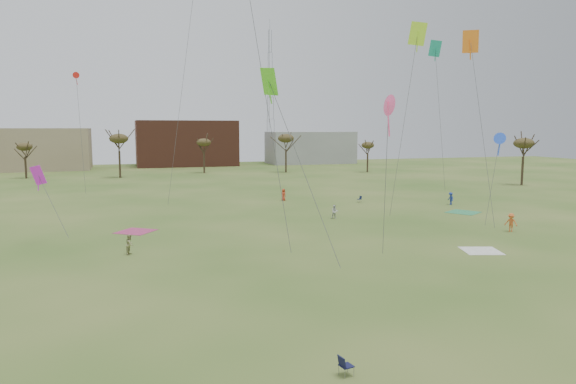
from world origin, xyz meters
name	(u,v)px	position (x,y,z in m)	size (l,w,h in m)	color
ground	(359,327)	(0.00, 0.00, 0.00)	(260.00, 260.00, 0.00)	#31551A
spectator_fore_b	(130,244)	(-10.89, 19.47, 0.81)	(0.79, 0.61, 1.62)	#979560
flyer_mid_b	(511,223)	(24.61, 17.91, 0.91)	(1.17, 0.67, 1.81)	#D56027
spectator_mid_e	(335,212)	(11.11, 29.99, 0.77)	(0.75, 0.58, 1.54)	silver
flyer_far_b	(284,195)	(9.90, 45.61, 0.84)	(0.82, 0.53, 1.67)	#C43C21
flyer_far_c	(451,198)	(29.80, 35.29, 0.82)	(1.06, 0.61, 1.64)	navy
blanket_cream	(481,251)	(16.65, 12.01, 0.00)	(2.92, 2.92, 0.03)	white
blanket_plum	(136,232)	(-10.27, 28.94, 0.00)	(3.15, 3.15, 0.03)	#AF3565
blanket_olive	(463,212)	(27.48, 29.34, 0.00)	(3.36, 3.36, 0.03)	#338D57
camp_chair_center	(346,370)	(-2.76, -4.68, 0.26)	(0.63, 0.60, 0.87)	#141637
camp_chair_right	(359,200)	(19.24, 40.88, 0.26)	(0.62, 0.58, 0.87)	#151D3B
tree_line	(169,144)	(-2.85, 79.12, 7.09)	(117.44, 49.32, 8.91)	#3A2B1E
building_tan	(19,149)	(-35.00, 115.00, 5.00)	(32.00, 14.00, 10.00)	#937F60
building_brick	(186,143)	(5.00, 120.00, 6.00)	(26.00, 16.00, 12.00)	brown
building_grey	(310,147)	(40.00, 118.00, 4.50)	(24.00, 12.00, 9.00)	gray
radio_tower	(270,96)	(30.00, 125.00, 19.21)	(1.51, 1.72, 41.00)	#9EA3A8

